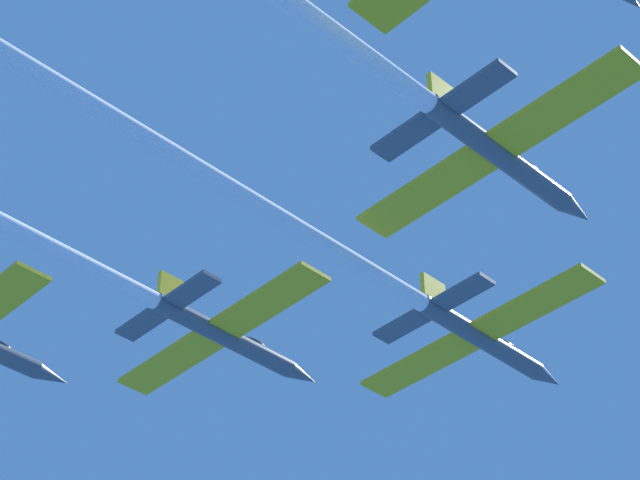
# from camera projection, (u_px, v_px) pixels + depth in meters

# --- Properties ---
(jet_lead) EXTENTS (18.51, 53.85, 3.07)m
(jet_lead) POSITION_uv_depth(u_px,v_px,m) (320.00, 242.00, 70.52)
(jet_lead) COLOR #4C5660
(jet_left_wing) EXTENTS (18.51, 53.79, 3.07)m
(jet_left_wing) POSITION_uv_depth(u_px,v_px,m) (37.00, 240.00, 71.08)
(jet_left_wing) COLOR #4C5660
(jet_right_wing) EXTENTS (18.51, 44.61, 3.07)m
(jet_right_wing) POSITION_uv_depth(u_px,v_px,m) (365.00, 56.00, 60.50)
(jet_right_wing) COLOR #4C5660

